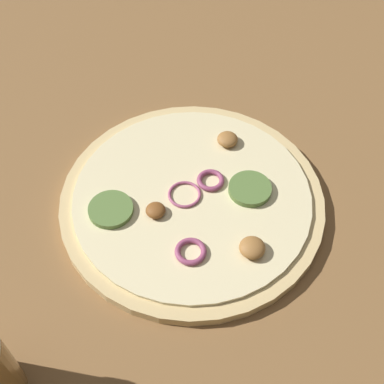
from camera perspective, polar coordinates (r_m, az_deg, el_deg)
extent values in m
plane|color=brown|center=(0.59, 0.00, -1.30)|extent=(3.00, 3.00, 0.00)
cylinder|color=#D6B77A|center=(0.59, 0.00, -0.96)|extent=(0.29, 0.29, 0.01)
cylinder|color=beige|center=(0.58, 0.00, -0.48)|extent=(0.26, 0.26, 0.00)
torus|color=#934266|center=(0.53, 0.20, -6.37)|extent=(0.03, 0.03, 0.01)
torus|color=#934266|center=(0.59, 1.99, 1.26)|extent=(0.03, 0.03, 0.01)
ellipsoid|color=#996633|center=(0.62, 3.80, 5.64)|extent=(0.02, 0.02, 0.01)
cylinder|color=#567538|center=(0.57, -8.66, -1.85)|extent=(0.05, 0.05, 0.01)
ellipsoid|color=#996633|center=(0.54, 6.44, -5.91)|extent=(0.03, 0.03, 0.01)
torus|color=#A34C70|center=(0.58, -0.80, -0.18)|extent=(0.04, 0.04, 0.00)
cylinder|color=#567538|center=(0.58, 6.20, 0.34)|extent=(0.05, 0.05, 0.01)
ellipsoid|color=brown|center=(0.56, -3.91, -1.95)|extent=(0.02, 0.02, 0.01)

